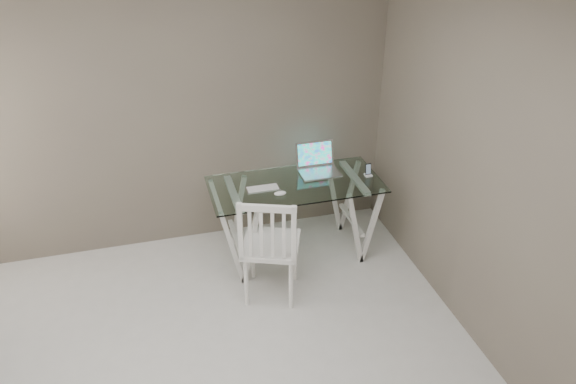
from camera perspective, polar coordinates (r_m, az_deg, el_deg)
The scene contains 7 objects.
room at distance 2.81m, azimuth -10.48°, elevation -0.47°, with size 4.50×4.52×2.71m.
desk at distance 5.08m, azimuth 0.73°, elevation -2.73°, with size 1.50×0.70×0.75m.
chair at distance 4.46m, azimuth -1.89°, elevation -5.33°, with size 0.58×0.58×0.99m.
laptop at distance 5.09m, azimuth 3.01°, elevation 2.79°, with size 0.35×0.30×0.25m.
keyboard at distance 4.81m, azimuth -2.59°, elevation 0.36°, with size 0.29×0.12×0.01m, color silver.
mouse at distance 4.71m, azimuth -0.81°, elevation -0.14°, with size 0.11×0.06×0.03m, color white.
phone_dock at distance 5.06m, azimuth 8.15°, elevation 1.97°, with size 0.06×0.06×0.11m.
Camera 1 is at (-0.21, -2.42, 3.11)m, focal length 35.00 mm.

